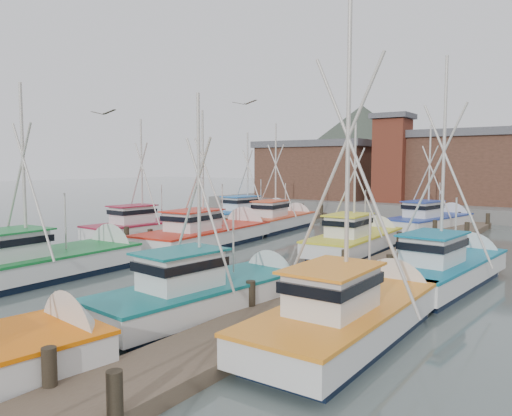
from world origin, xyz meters
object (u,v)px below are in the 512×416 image
Objects in this scene: lookout_tower at (392,157)px; boat_8 at (212,234)px; boat_4 at (44,263)px; boat_12 at (280,220)px.

lookout_tower is 25.21m from boat_8.
boat_8 is (0.09, 10.94, -0.00)m from boat_4.
boat_12 is (-0.51, 8.54, -0.00)m from boat_8.
boat_4 is 1.13× the size of boat_12.
lookout_tower is 0.95× the size of boat_12.
boat_4 reaches higher than boat_8.
boat_8 is at bearing -95.30° from lookout_tower.
boat_8 is at bearing -91.69° from boat_12.
lookout_tower reaches higher than boat_12.
boat_12 is (-2.79, -16.09, -4.87)m from lookout_tower.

